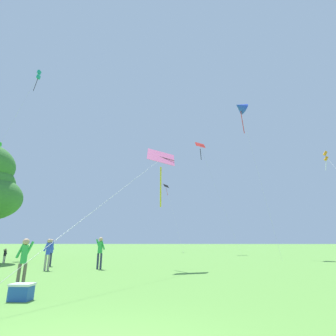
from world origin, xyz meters
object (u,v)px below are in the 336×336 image
at_px(person_near_tree, 24,258).
at_px(person_child_small, 5,254).
at_px(kite_teal_box, 38,77).
at_px(kite_pink_low, 160,167).
at_px(kite_red_high, 201,149).
at_px(person_in_blue_jacket, 100,250).
at_px(person_with_spool, 51,250).
at_px(picnic_cooler, 21,292).
at_px(kite_black_large, 167,190).
at_px(person_in_red_shirt, 48,251).
at_px(kite_orange_box, 326,157).
at_px(kite_blue_delta, 240,107).

bearing_deg(person_near_tree, person_child_small, 126.40).
distance_m(kite_teal_box, person_near_tree, 32.66).
distance_m(kite_pink_low, kite_red_high, 23.97).
xyz_separation_m(person_in_blue_jacket, person_near_tree, (-0.66, -6.71, -0.09)).
relative_size(kite_pink_low, person_with_spool, 7.39).
distance_m(person_with_spool, picnic_cooler, 11.12).
height_order(kite_pink_low, picnic_cooler, kite_pink_low).
xyz_separation_m(kite_black_large, person_in_red_shirt, (-5.08, -30.20, -9.45)).
relative_size(kite_teal_box, kite_pink_low, 1.88).
distance_m(kite_red_high, picnic_cooler, 35.13).
distance_m(person_with_spool, person_in_blue_jacket, 4.24).
xyz_separation_m(kite_pink_low, kite_black_large, (-1.18, 28.80, 4.11)).
relative_size(kite_orange_box, kite_teal_box, 0.52).
relative_size(kite_orange_box, kite_blue_delta, 0.67).
relative_size(kite_black_large, kite_blue_delta, 0.63).
distance_m(kite_black_large, picnic_cooler, 39.23).
bearing_deg(kite_red_high, person_in_blue_jacket, -109.87).
bearing_deg(person_in_red_shirt, kite_teal_box, 129.01).
bearing_deg(kite_pink_low, kite_blue_delta, 55.01).
xyz_separation_m(kite_red_high, person_near_tree, (-8.71, -28.98, -14.41)).
distance_m(kite_black_large, person_near_tree, 37.39).
distance_m(person_in_red_shirt, picnic_cooler, 8.30).
bearing_deg(person_child_small, kite_teal_box, 121.44).
xyz_separation_m(kite_orange_box, person_in_red_shirt, (-25.55, -16.23, -10.58)).
bearing_deg(picnic_cooler, kite_black_large, 87.16).
distance_m(person_in_blue_jacket, person_in_red_shirt, 2.88).
distance_m(kite_teal_box, person_in_blue_jacket, 29.29).
bearing_deg(picnic_cooler, person_with_spool, 113.04).
distance_m(kite_teal_box, kite_black_large, 26.22).
height_order(kite_red_high, picnic_cooler, kite_red_high).
relative_size(person_in_blue_jacket, person_child_small, 1.71).
bearing_deg(picnic_cooler, kite_blue_delta, 61.23).
relative_size(kite_teal_box, person_with_spool, 13.92).
distance_m(kite_red_high, kite_blue_delta, 10.34).
relative_size(person_in_blue_jacket, person_in_red_shirt, 1.06).
relative_size(kite_red_high, person_in_red_shirt, 9.75).
height_order(kite_black_large, person_child_small, kite_black_large).
height_order(kite_blue_delta, person_with_spool, kite_blue_delta).
relative_size(kite_black_large, person_child_small, 10.86).
relative_size(kite_orange_box, kite_red_high, 0.74).
xyz_separation_m(kite_orange_box, picnic_cooler, (-22.35, -23.85, -11.40)).
height_order(person_with_spool, picnic_cooler, person_with_spool).
xyz_separation_m(person_child_small, person_in_red_shirt, (5.68, -4.70, 0.40)).
xyz_separation_m(person_in_blue_jacket, person_child_small, (-8.42, 3.82, -0.46)).
relative_size(person_with_spool, person_in_blue_jacket, 0.94).
height_order(kite_teal_box, picnic_cooler, kite_teal_box).
distance_m(person_with_spool, person_child_small, 5.03).
bearing_deg(kite_red_high, person_near_tree, -106.72).
height_order(kite_orange_box, person_child_small, kite_orange_box).
xyz_separation_m(person_with_spool, picnic_cooler, (4.34, -10.21, -0.81)).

